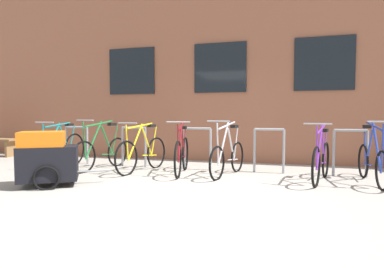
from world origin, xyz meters
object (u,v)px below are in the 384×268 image
bicycle_maroon (182,154)px  bike_trailer (47,158)px  bicycle_yellow (142,153)px  bicycle_teal (60,150)px  bicycle_purple (321,160)px  bicycle_green (102,152)px  bicycle_silver (228,156)px  bicycle_blue (372,161)px

bicycle_maroon → bike_trailer: bearing=-136.3°
bicycle_maroon → bicycle_yellow: bearing=178.4°
bicycle_teal → bicycle_purple: bearing=-0.2°
bicycle_green → bicycle_yellow: size_ratio=0.99×
bicycle_purple → bicycle_yellow: size_ratio=0.96×
bicycle_green → bicycle_maroon: (1.83, -0.04, 0.01)m
bicycle_green → bicycle_silver: bearing=0.2°
bicycle_maroon → bicycle_silver: bicycle_silver is taller
bicycle_purple → bicycle_maroon: bearing=178.6°
bicycle_blue → bicycle_teal: bearing=-179.1°
bicycle_blue → bicycle_green: (-5.25, -0.00, 0.01)m
bicycle_teal → bicycle_silver: size_ratio=1.12×
bicycle_blue → bicycle_green: size_ratio=1.01×
bicycle_yellow → bike_trailer: bearing=-117.8°
bicycle_green → bicycle_yellow: bearing=-1.1°
bicycle_blue → bicycle_maroon: bearing=-179.2°
bicycle_maroon → bicycle_blue: bearing=0.8°
bicycle_blue → bicycle_purple: 0.83m
bicycle_maroon → bicycle_silver: bearing=3.2°
bicycle_yellow → bicycle_teal: bicycle_teal is taller
bicycle_blue → bicycle_teal: bicycle_blue is taller
bicycle_purple → bicycle_silver: bearing=176.1°
bicycle_yellow → bicycle_teal: (-1.95, -0.07, 0.02)m
bicycle_green → bicycle_yellow: 0.96m
bicycle_green → bicycle_silver: bicycle_green is taller
bicycle_green → bike_trailer: bicycle_green is taller
bicycle_purple → bicycle_teal: bicycle_purple is taller
bicycle_silver → bicycle_blue: bearing=-0.1°
bicycle_purple → bicycle_green: size_ratio=0.97×
bicycle_blue → bicycle_purple: bicycle_blue is taller
bicycle_silver → bike_trailer: (-2.70, -1.75, 0.09)m
bicycle_blue → bicycle_yellow: bicycle_blue is taller
bicycle_green → bicycle_yellow: bicycle_green is taller
bicycle_yellow → bicycle_silver: bearing=0.8°
bicycle_maroon → bicycle_yellow: size_ratio=0.96×
bicycle_teal → bicycle_silver: (3.74, 0.10, -0.03)m
bicycle_blue → bike_trailer: (-5.20, -1.75, 0.09)m
bicycle_green → bicycle_teal: bicycle_green is taller
bicycle_teal → bicycle_silver: 3.74m
bicycle_yellow → bike_trailer: size_ratio=1.24×
bicycle_blue → bike_trailer: bearing=-161.4°
bicycle_purple → bicycle_teal: 5.41m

